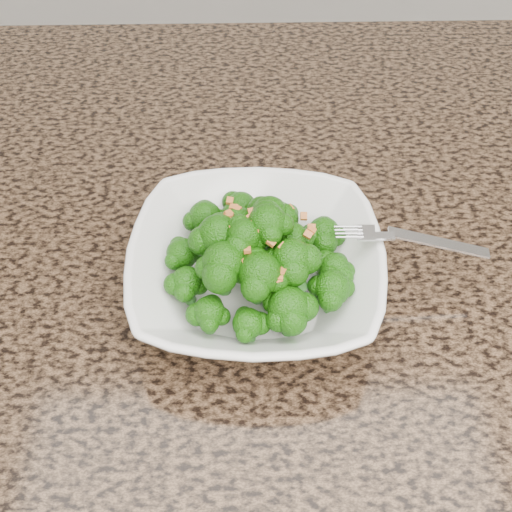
{
  "coord_description": "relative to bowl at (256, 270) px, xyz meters",
  "views": [
    {
      "loc": [
        -0.03,
        -0.14,
        1.4
      ],
      "look_at": [
        -0.02,
        0.27,
        0.95
      ],
      "focal_mm": 45.0,
      "sensor_mm": 36.0,
      "label": 1
    }
  ],
  "objects": [
    {
      "name": "broccoli_pile",
      "position": [
        0.0,
        0.0,
        0.06
      ],
      "size": [
        0.21,
        0.21,
        0.07
      ],
      "primitive_type": null,
      "color": "#1D620B",
      "rests_on": "bowl"
    },
    {
      "name": "cabinet",
      "position": [
        0.02,
        0.03,
        -0.49
      ],
      "size": [
        1.55,
        0.95,
        0.87
      ],
      "primitive_type": "cube",
      "color": "#3B2518",
      "rests_on": "ground"
    },
    {
      "name": "garlic_topping",
      "position": [
        0.0,
        0.0,
        0.1
      ],
      "size": [
        0.13,
        0.13,
        0.01
      ],
      "primitive_type": null,
      "color": "orange",
      "rests_on": "broccoli_pile"
    },
    {
      "name": "fork",
      "position": [
        0.12,
        0.01,
        0.04
      ],
      "size": [
        0.17,
        0.04,
        0.01
      ],
      "primitive_type": null,
      "rotation": [
        0.0,
        0.0,
        -0.12
      ],
      "color": "silver",
      "rests_on": "bowl"
    },
    {
      "name": "bowl",
      "position": [
        0.0,
        0.0,
        0.0
      ],
      "size": [
        0.25,
        0.25,
        0.06
      ],
      "primitive_type": "imported",
      "rotation": [
        0.0,
        0.0,
        -0.04
      ],
      "color": "white",
      "rests_on": "granite_counter"
    },
    {
      "name": "granite_counter",
      "position": [
        0.02,
        0.03,
        -0.04
      ],
      "size": [
        1.64,
        1.04,
        0.03
      ],
      "primitive_type": "cube",
      "color": "brown",
      "rests_on": "cabinet"
    }
  ]
}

